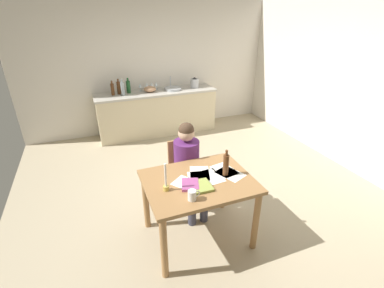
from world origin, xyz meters
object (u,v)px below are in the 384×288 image
bottle_oil (112,89)px  wine_glass_back_left (147,85)px  mixing_bowl (150,89)px  wine_glass_by_kettle (152,85)px  bottle_vinegar (119,88)px  book_cookery (201,186)px  candlestick (166,183)px  wine_bottle_on_table (226,165)px  wine_glass_back_right (140,86)px  bottle_sauce (128,87)px  chair_at_table (185,170)px  book_magazine (190,185)px  stovetop_kettle (195,83)px  bottle_wine_red (123,89)px  dining_table (198,190)px  sink_unit (173,88)px  wine_glass_near_sink (156,84)px  coffee_mug (192,195)px  person_seated (189,163)px

bottle_oil → wine_glass_back_left: 0.71m
mixing_bowl → wine_glass_by_kettle: bearing=62.7°
bottle_vinegar → book_cookery: bearing=-84.4°
candlestick → bottle_vinegar: bearing=89.7°
wine_bottle_on_table → wine_glass_back_right: 3.31m
book_cookery → bottle_sauce: 3.37m
chair_at_table → book_magazine: chair_at_table is taller
stovetop_kettle → wine_glass_by_kettle: bearing=170.5°
bottle_wine_red → wine_glass_back_right: 0.43m
dining_table → sink_unit: size_ratio=3.16×
dining_table → book_cookery: 0.19m
book_cookery → stovetop_kettle: size_ratio=1.04×
wine_glass_back_left → bottle_vinegar: bearing=-172.6°
sink_unit → wine_glass_by_kettle: size_ratio=2.34×
bottle_sauce → wine_glass_back_right: (0.25, 0.06, -0.02)m
wine_glass_near_sink → coffee_mug: bearing=-99.6°
book_magazine → book_cookery: size_ratio=0.93×
book_cookery → bottle_wine_red: (-0.27, 3.21, 0.24)m
book_magazine → stovetop_kettle: (1.34, 3.21, 0.20)m
book_magazine → bottle_wine_red: bearing=112.2°
book_magazine → mixing_bowl: (0.37, 3.22, 0.16)m
person_seated → dining_table: bearing=-99.4°
book_magazine → wine_bottle_on_table: size_ratio=0.71×
bottle_vinegar → mixing_bowl: bearing=-6.2°
bottle_wine_red → bottle_sauce: 0.20m
bottle_sauce → wine_glass_back_right: size_ratio=1.91×
bottle_wine_red → bottle_sauce: (0.13, 0.15, -0.01)m
dining_table → bottle_vinegar: (-0.35, 3.22, 0.37)m
dining_table → bottle_sauce: 3.26m
bottle_wine_red → mixing_bowl: bearing=7.3°
sink_unit → bottle_wine_red: (-1.03, -0.06, 0.11)m
candlestick → book_magazine: bearing=-4.3°
book_cookery → wine_glass_back_right: 3.43m
sink_unit → bottle_vinegar: size_ratio=1.21×
bottle_oil → bottle_sauce: size_ratio=0.95×
wine_bottle_on_table → wine_glass_by_kettle: 3.30m
dining_table → coffee_mug: 0.38m
candlestick → wine_glass_back_left: 3.39m
bottle_wine_red → mixing_bowl: bottle_wine_red is taller
bottle_wine_red → chair_at_table: bearing=-81.0°
bottle_sauce → wine_glass_back_left: bearing=8.8°
dining_table → mixing_bowl: 3.17m
person_seated → chair_at_table: bearing=90.6°
book_magazine → bottle_sauce: (-0.04, 3.30, 0.23)m
wine_glass_back_right → stovetop_kettle: bearing=-7.6°
stovetop_kettle → wine_bottle_on_table: bearing=-106.0°
chair_at_table → bottle_vinegar: 2.62m
book_cookery → mixing_bowl: mixing_bowl is taller
bottle_wine_red → coffee_mug: bearing=-88.1°
bottle_vinegar → sink_unit: bearing=-3.8°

